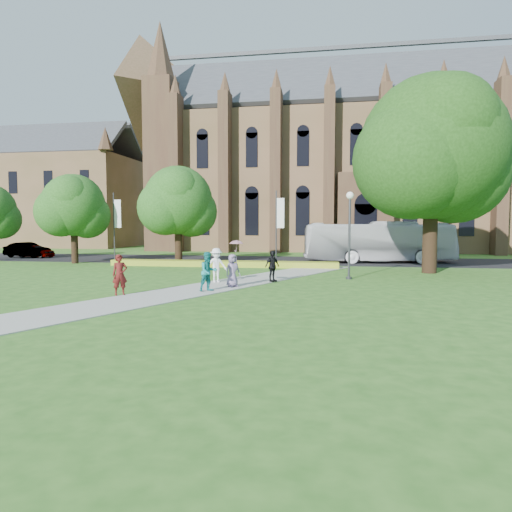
% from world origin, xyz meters
% --- Properties ---
extents(ground, '(160.00, 160.00, 0.00)m').
position_xyz_m(ground, '(0.00, 0.00, 0.00)').
color(ground, '#2B5C1B').
rests_on(ground, ground).
extents(road, '(160.00, 10.00, 0.02)m').
position_xyz_m(road, '(0.00, 20.00, 0.01)').
color(road, black).
rests_on(road, ground).
extents(footpath, '(15.58, 28.54, 0.04)m').
position_xyz_m(footpath, '(0.00, 1.00, 0.02)').
color(footpath, '#B2B2A8').
rests_on(footpath, ground).
extents(flower_hedge, '(18.00, 1.40, 0.45)m').
position_xyz_m(flower_hedge, '(-2.00, 13.20, 0.23)').
color(flower_hedge, gold).
rests_on(flower_hedge, ground).
extents(cathedral, '(52.60, 18.25, 28.00)m').
position_xyz_m(cathedral, '(10.00, 39.73, 12.98)').
color(cathedral, brown).
rests_on(cathedral, ground).
extents(building_west, '(22.00, 14.00, 18.30)m').
position_xyz_m(building_west, '(-34.00, 42.00, 9.21)').
color(building_west, brown).
rests_on(building_west, ground).
extents(streetlamp, '(0.44, 0.44, 5.24)m').
position_xyz_m(streetlamp, '(7.50, 6.50, 3.30)').
color(streetlamp, '#38383D').
rests_on(streetlamp, ground).
extents(large_tree, '(9.60, 9.60, 13.20)m').
position_xyz_m(large_tree, '(13.00, 11.00, 8.37)').
color(large_tree, '#332114').
rests_on(large_tree, ground).
extents(street_tree_0, '(5.20, 5.20, 7.50)m').
position_xyz_m(street_tree_0, '(-15.00, 14.00, 4.87)').
color(street_tree_0, '#332114').
rests_on(street_tree_0, ground).
extents(street_tree_1, '(5.60, 5.60, 8.05)m').
position_xyz_m(street_tree_1, '(-6.00, 14.50, 5.22)').
color(street_tree_1, '#332114').
rests_on(street_tree_1, ground).
extents(banner_pole_0, '(0.70, 0.10, 6.00)m').
position_xyz_m(banner_pole_0, '(2.11, 15.20, 3.39)').
color(banner_pole_0, '#38383D').
rests_on(banner_pole_0, ground).
extents(banner_pole_1, '(0.70, 0.10, 6.00)m').
position_xyz_m(banner_pole_1, '(-11.89, 15.20, 3.39)').
color(banner_pole_1, '#38383D').
rests_on(banner_pole_1, ground).
extents(tour_coach, '(12.95, 4.67, 3.53)m').
position_xyz_m(tour_coach, '(10.36, 18.97, 1.78)').
color(tour_coach, white).
rests_on(tour_coach, road).
extents(car_0, '(4.03, 2.12, 1.31)m').
position_xyz_m(car_0, '(-22.44, 19.28, 0.67)').
color(car_0, gray).
rests_on(car_0, road).
extents(car_1, '(4.63, 1.93, 1.49)m').
position_xyz_m(car_1, '(-23.32, 19.29, 0.76)').
color(car_1, gray).
rests_on(car_1, road).
extents(pedestrian_0, '(0.82, 0.77, 1.88)m').
position_xyz_m(pedestrian_0, '(-3.15, -1.80, 0.98)').
color(pedestrian_0, '#531513').
rests_on(pedestrian_0, footpath).
extents(pedestrian_1, '(1.17, 1.17, 1.92)m').
position_xyz_m(pedestrian_1, '(0.55, 0.06, 1.00)').
color(pedestrian_1, '#197E7F').
rests_on(pedestrian_1, footpath).
extents(pedestrian_2, '(1.43, 1.25, 1.93)m').
position_xyz_m(pedestrian_2, '(0.07, 3.48, 1.00)').
color(pedestrian_2, white).
rests_on(pedestrian_2, footpath).
extents(pedestrian_3, '(0.98, 1.08, 1.77)m').
position_xyz_m(pedestrian_3, '(3.14, 4.24, 0.92)').
color(pedestrian_3, black).
rests_on(pedestrian_3, footpath).
extents(pedestrian_4, '(0.98, 0.97, 1.71)m').
position_xyz_m(pedestrian_4, '(1.37, 1.81, 0.90)').
color(pedestrian_4, slate).
rests_on(pedestrian_4, footpath).
extents(parasol, '(0.78, 0.78, 0.63)m').
position_xyz_m(parasol, '(1.55, 1.91, 2.07)').
color(parasol, '#E6A2C0').
rests_on(parasol, pedestrian_4).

